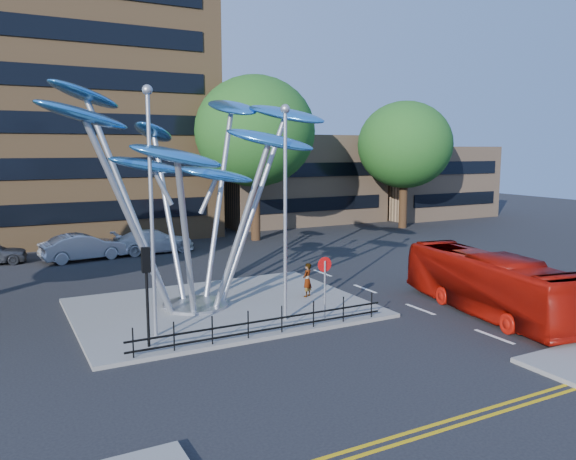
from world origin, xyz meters
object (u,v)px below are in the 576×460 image
leaf_sculpture (188,147)px  red_bus (488,284)px  traffic_light_island (146,276)px  parked_car_right (154,241)px  tree_far (405,145)px  tree_right (255,132)px  no_entry_sign_island (325,277)px  street_lamp_right (285,194)px  pedestrian (307,280)px  parked_car_mid (83,247)px  street_lamp_left (151,191)px

leaf_sculpture → red_bus: bearing=-31.5°
traffic_light_island → parked_car_right: (4.92, 18.01, -1.85)m
tree_far → tree_right: bearing=-180.0°
traffic_light_island → tree_far: bearing=35.8°
no_entry_sign_island → street_lamp_right: bearing=162.1°
tree_right → pedestrian: tree_right is taller
traffic_light_island → tree_right: bearing=56.3°
parked_car_mid → leaf_sculpture: bearing=-177.6°
no_entry_sign_island → red_bus: size_ratio=0.27×
parked_car_right → pedestrian: bearing=-169.2°
street_lamp_left → pedestrian: street_lamp_left is taller
tree_right → parked_car_mid: (-12.58, -2.03, -7.21)m
leaf_sculpture → pedestrian: size_ratio=8.26×
tree_right → leaf_sculpture: size_ratio=0.95×
leaf_sculpture → no_entry_sign_island: size_ratio=5.19×
tree_right → parked_car_right: 10.97m
red_bus → street_lamp_left: bearing=175.0°
leaf_sculpture → street_lamp_right: 4.83m
street_lamp_right → red_bus: bearing=-19.3°
red_bus → parked_car_right: (-8.58, 20.31, -0.52)m
pedestrian → street_lamp_right: bearing=13.4°
leaf_sculpture → street_lamp_left: 4.28m
street_lamp_right → street_lamp_left: bearing=174.3°
no_entry_sign_island → red_bus: (6.50, -2.31, -0.54)m
no_entry_sign_island → parked_car_right: size_ratio=0.47×
street_lamp_left → tree_far: bearing=34.9°
tree_far → pedestrian: bearing=-139.2°
leaf_sculpture → street_lamp_right: bearing=-55.1°
street_lamp_left → red_bus: (13.00, -3.30, -4.08)m
pedestrian → parked_car_mid: size_ratio=0.31×
street_lamp_right → traffic_light_island: bearing=-174.8°
red_bus → parked_car_mid: 23.71m
red_bus → street_lamp_right: bearing=170.0°
tree_right → street_lamp_right: 20.64m
parked_car_right → no_entry_sign_island: bearing=-174.3°
tree_far → pedestrian: size_ratio=7.02×
no_entry_sign_island → parked_car_mid: no_entry_sign_island is taller
leaf_sculpture → tree_right: bearing=56.7°
street_lamp_right → traffic_light_island: size_ratio=2.42×
pedestrian → red_bus: bearing=102.6°
tree_far → parked_car_right: 23.02m
red_bus → parked_car_right: size_ratio=1.74×
tree_far → pedestrian: 25.84m
tree_right → red_bus: (0.50, -21.80, -6.76)m
tree_right → red_bus: 22.82m
street_lamp_left → no_entry_sign_island: 7.47m
street_lamp_left → traffic_light_island: street_lamp_left is taller
street_lamp_right → parked_car_right: street_lamp_right is taller
tree_far → street_lamp_left: 32.37m
street_lamp_right → pedestrian: street_lamp_right is taller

